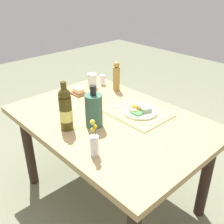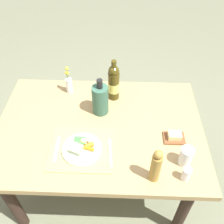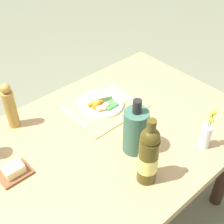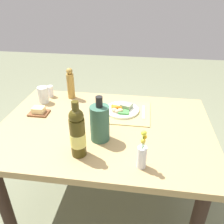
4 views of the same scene
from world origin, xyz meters
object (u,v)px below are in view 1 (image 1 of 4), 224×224
dinner_plate (140,111)px  pepper_mill (116,77)px  dining_table (110,131)px  wine_bottle (66,109)px  knife (124,104)px  salt_shaker (103,80)px  water_tumbler (92,81)px  fork (157,120)px  cooler_bottle (94,110)px  butter_dish (79,92)px  flower_vase (94,143)px

dinner_plate → pepper_mill: size_ratio=0.98×
pepper_mill → dining_table: bearing=131.5°
pepper_mill → wine_bottle: bearing=110.1°
dining_table → knife: knife is taller
salt_shaker → pepper_mill: size_ratio=0.36×
water_tumbler → pepper_mill: 0.22m
fork → water_tumbler: 0.75m
fork → knife: 0.32m
dinner_plate → dining_table: bearing=65.2°
cooler_bottle → wine_bottle: bearing=60.5°
salt_shaker → butter_dish: salt_shaker is taller
wine_bottle → cooler_bottle: bearing=-119.5°
knife → wine_bottle: wine_bottle is taller
knife → cooler_bottle: bearing=97.8°
dining_table → water_tumbler: bearing=-27.0°
knife → cooler_bottle: (-0.08, 0.35, 0.10)m
wine_bottle → fork: bearing=-123.7°
fork → flower_vase: bearing=88.5°
dinner_plate → fork: bearing=-178.2°
knife → dinner_plate: bearing=168.5°
salt_shaker → cooler_bottle: cooler_bottle is taller
fork → knife: bearing=-4.3°
butter_dish → cooler_bottle: bearing=154.5°
knife → wine_bottle: size_ratio=0.64×
cooler_bottle → pepper_mill: 0.60m
fork → water_tumbler: (0.75, -0.06, 0.04)m
salt_shaker → butter_dish: 0.28m
knife → butter_dish: 0.41m
pepper_mill → dinner_plate: bearing=157.4°
butter_dish → wine_bottle: wine_bottle is taller
cooler_bottle → water_tumbler: 0.65m
butter_dish → water_tumbler: size_ratio=1.08×
cooler_bottle → flower_vase: 0.31m
pepper_mill → wine_bottle: wine_bottle is taller
dinner_plate → knife: bearing=-6.3°
knife → water_tumbler: (0.42, -0.05, 0.04)m
butter_dish → water_tumbler: bearing=-78.8°
dinner_plate → flower_vase: (-0.15, 0.53, 0.06)m
dining_table → wine_bottle: bearing=73.8°
fork → knife: same height
dining_table → fork: (-0.24, -0.20, 0.11)m
salt_shaker → wine_bottle: wine_bottle is taller
pepper_mill → flower_vase: bearing=128.8°
dining_table → flower_vase: 0.45m
salt_shaker → pepper_mill: bearing=-179.2°
cooler_bottle → salt_shaker: bearing=-45.5°
fork → flower_vase: flower_vase is taller
cooler_bottle → water_tumbler: bearing=-38.2°
dinner_plate → salt_shaker: salt_shaker is taller
knife → flower_vase: (-0.32, 0.55, 0.07)m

